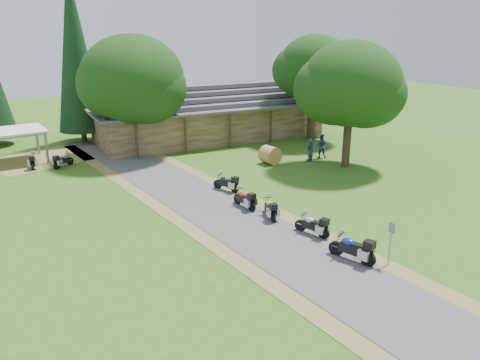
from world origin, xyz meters
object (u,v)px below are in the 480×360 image
motorcycle_row_b (312,224)px  motorcycle_row_d (244,198)px  motorcycle_row_a (352,247)px  motorcycle_carport_b (63,160)px  lodge (209,111)px  motorcycle_carport_a (33,160)px  carport (5,147)px  motorcycle_row_e (226,182)px  hay_bale (270,155)px  motorcycle_row_c (270,207)px

motorcycle_row_b → motorcycle_row_d: size_ratio=1.00×
motorcycle_row_a → motorcycle_carport_b: size_ratio=1.18×
lodge → motorcycle_row_b: size_ratio=12.35×
motorcycle_row_d → motorcycle_carport_a: bearing=26.9°
carport → motorcycle_carport_a: carport is taller
motorcycle_row_e → carport: bearing=15.2°
carport → motorcycle_row_d: 20.04m
motorcycle_row_d → motorcycle_carport_b: 15.53m
lodge → motorcycle_row_e: (-5.06, -14.47, -1.86)m
lodge → motorcycle_carport_a: (-15.44, -3.45, -1.86)m
motorcycle_row_b → hay_bale: bearing=-42.7°
motorcycle_row_a → motorcycle_row_b: motorcycle_row_a is taller
lodge → motorcycle_row_a: 25.75m
motorcycle_carport_b → hay_bale: hay_bale is taller
lodge → motorcycle_row_a: (-4.14, -25.35, -1.78)m
motorcycle_row_a → hay_bale: 15.72m
motorcycle_row_b → motorcycle_carport_b: 20.32m
motorcycle_row_d → hay_bale: bearing=-48.0°
motorcycle_row_a → motorcycle_row_e: (-0.92, 10.88, -0.08)m
motorcycle_row_d → motorcycle_row_e: motorcycle_row_d is taller
lodge → motorcycle_carport_b: bearing=-162.3°
lodge → motorcycle_row_c: (-4.81, -19.45, -1.87)m
motorcycle_row_b → motorcycle_row_c: motorcycle_row_b is taller
motorcycle_row_a → motorcycle_row_d: bearing=-13.1°
carport → motorcycle_row_b: 24.72m
carport → motorcycle_row_d: (11.77, -16.21, -0.66)m
motorcycle_carport_b → lodge: bearing=-21.1°
motorcycle_row_d → hay_bale: (5.92, 7.21, 0.07)m
motorcycle_row_c → motorcycle_carport_b: bearing=44.8°
motorcycle_row_b → motorcycle_row_a: bearing=158.1°
motorcycle_row_c → hay_bale: hay_bale is taller
motorcycle_row_b → hay_bale: 12.87m
lodge → motorcycle_row_e: size_ratio=12.43×
motorcycle_row_a → hay_bale: size_ratio=1.48×
motorcycle_row_d → carport: bearing=27.4°
motorcycle_carport_a → lodge: bearing=-69.7°
carport → motorcycle_row_c: bearing=-62.7°
motorcycle_row_a → motorcycle_row_c: bearing=-15.7°
motorcycle_row_a → carport: bearing=6.3°
motorcycle_carport_b → motorcycle_row_c: bearing=-99.0°
motorcycle_row_b → motorcycle_row_e: 7.92m
motorcycle_row_b → hay_bale: hay_bale is taller
motorcycle_row_e → hay_bale: size_ratio=1.29×
carport → motorcycle_carport_b: 4.77m
motorcycle_carport_b → hay_bale: (14.00, -6.05, 0.10)m
motorcycle_row_a → motorcycle_carport_a: 24.64m
motorcycle_row_c → hay_bale: bearing=-15.3°
motorcycle_row_e → motorcycle_row_d: bearing=146.5°
carport → motorcycle_row_c: (12.34, -18.11, -0.67)m
lodge → motorcycle_carport_b: (-13.46, -4.29, -1.88)m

